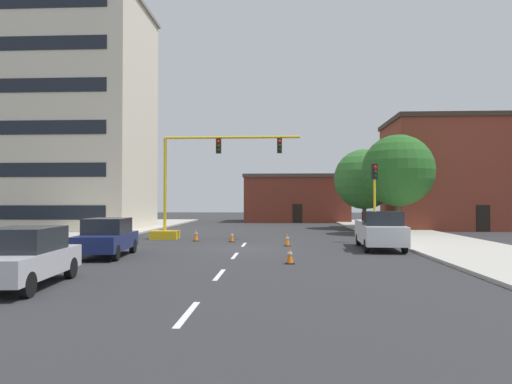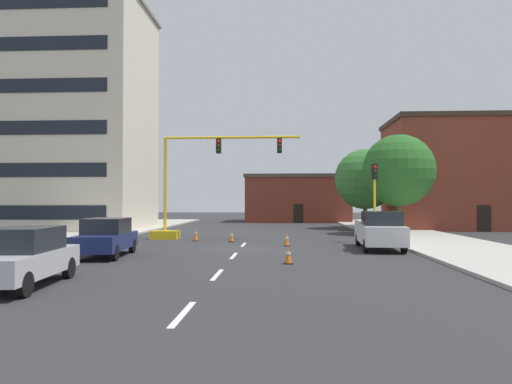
{
  "view_description": "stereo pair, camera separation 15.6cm",
  "coord_description": "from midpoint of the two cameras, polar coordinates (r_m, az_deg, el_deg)",
  "views": [
    {
      "loc": [
        2.04,
        -24.26,
        2.51
      ],
      "look_at": [
        0.52,
        6.12,
        3.12
      ],
      "focal_mm": 32.5,
      "sensor_mm": 36.0,
      "label": 1
    },
    {
      "loc": [
        2.2,
        -24.25,
        2.51
      ],
      "look_at": [
        0.52,
        6.12,
        3.12
      ],
      "focal_mm": 32.5,
      "sensor_mm": 36.0,
      "label": 2
    }
  ],
  "objects": [
    {
      "name": "lane_stripe_seg_0",
      "position": [
        10.77,
        -8.56,
        -14.59
      ],
      "size": [
        0.16,
        2.4,
        0.01
      ],
      "primitive_type": "cube",
      "color": "silver",
      "rests_on": "ground_plane"
    },
    {
      "name": "lane_stripe_seg_2",
      "position": [
        21.51,
        -2.54,
        -7.84
      ],
      "size": [
        0.16,
        2.4,
        0.01
      ],
      "primitive_type": "cube",
      "color": "silver",
      "rests_on": "ground_plane"
    },
    {
      "name": "traffic_cone_roadside_c",
      "position": [
        26.16,
        3.99,
        -5.9
      ],
      "size": [
        0.36,
        0.36,
        0.7
      ],
      "color": "black",
      "rests_on": "ground_plane"
    },
    {
      "name": "building_tall_left",
      "position": [
        44.93,
        -22.2,
        8.58
      ],
      "size": [
        14.26,
        10.77,
        20.05
      ],
      "color": "beige",
      "rests_on": "ground_plane"
    },
    {
      "name": "building_brick_center",
      "position": [
        58.12,
        5.15,
        -0.79
      ],
      "size": [
        12.71,
        9.37,
        5.72
      ],
      "color": "brown",
      "rests_on": "ground_plane"
    },
    {
      "name": "sidewalk_right",
      "position": [
        33.7,
        19.55,
        -5.24
      ],
      "size": [
        6.0,
        56.0,
        0.14
      ],
      "primitive_type": "cube",
      "color": "#B2ADA3",
      "rests_on": "ground_plane"
    },
    {
      "name": "traffic_cone_roadside_d",
      "position": [
        29.55,
        -7.25,
        -5.29
      ],
      "size": [
        0.36,
        0.36,
        0.76
      ],
      "color": "black",
      "rests_on": "ground_plane"
    },
    {
      "name": "tree_right_mid",
      "position": [
        36.88,
        17.25,
        2.54
      ],
      "size": [
        5.47,
        5.47,
        7.6
      ],
      "color": "brown",
      "rests_on": "ground_plane"
    },
    {
      "name": "traffic_light_pole_right",
      "position": [
        29.25,
        14.54,
        0.88
      ],
      "size": [
        0.32,
        0.47,
        4.8
      ],
      "color": "yellow",
      "rests_on": "ground_plane"
    },
    {
      "name": "traffic_cone_roadside_a",
      "position": [
        28.75,
        -2.85,
        -5.49
      ],
      "size": [
        0.36,
        0.36,
        0.68
      ],
      "color": "black",
      "rests_on": "ground_plane"
    },
    {
      "name": "traffic_signal_gantry",
      "position": [
        31.17,
        -8.66,
        -1.54
      ],
      "size": [
        9.89,
        1.2,
        6.83
      ],
      "color": "yellow",
      "rests_on": "ground_plane"
    },
    {
      "name": "sedan_silver_mid_left",
      "position": [
        15.32,
        -26.66,
        -7.1
      ],
      "size": [
        2.22,
        4.64,
        1.74
      ],
      "color": "#B7B7BC",
      "rests_on": "ground_plane"
    },
    {
      "name": "ground_plane",
      "position": [
        24.48,
        -1.83,
        -7.03
      ],
      "size": [
        160.0,
        160.0,
        0.0
      ],
      "primitive_type": "plane",
      "color": "#2D2D30"
    },
    {
      "name": "building_row_right",
      "position": [
        46.2,
        24.3,
        2.03
      ],
      "size": [
        13.46,
        8.54,
        9.96
      ],
      "color": "brown",
      "rests_on": "ground_plane"
    },
    {
      "name": "lane_stripe_seg_1",
      "position": [
        16.09,
        -4.51,
        -10.1
      ],
      "size": [
        0.16,
        2.4,
        0.01
      ],
      "primitive_type": "cube",
      "color": "silver",
      "rests_on": "ground_plane"
    },
    {
      "name": "sidewalk_left",
      "position": [
        35.13,
        -19.88,
        -5.06
      ],
      "size": [
        6.0,
        56.0,
        0.14
      ],
      "primitive_type": "cube",
      "color": "#B2ADA3",
      "rests_on": "ground_plane"
    },
    {
      "name": "tree_right_far",
      "position": [
        43.55,
        13.37,
        1.55
      ],
      "size": [
        5.52,
        5.52,
        7.3
      ],
      "color": "brown",
      "rests_on": "ground_plane"
    },
    {
      "name": "sedan_navy_near_left",
      "position": [
        22.18,
        -17.77,
        -5.29
      ],
      "size": [
        2.2,
        4.63,
        1.74
      ],
      "color": "navy",
      "rests_on": "ground_plane"
    },
    {
      "name": "lane_stripe_seg_3",
      "position": [
        26.96,
        -1.37,
        -6.48
      ],
      "size": [
        0.16,
        2.4,
        0.01
      ],
      "primitive_type": "cube",
      "color": "silver",
      "rests_on": "ground_plane"
    },
    {
      "name": "pickup_truck_white",
      "position": [
        25.17,
        15.11,
        -4.61
      ],
      "size": [
        2.31,
        5.51,
        1.99
      ],
      "color": "white",
      "rests_on": "ground_plane"
    },
    {
      "name": "traffic_cone_roadside_b",
      "position": [
        18.77,
        4.25,
        -7.85
      ],
      "size": [
        0.36,
        0.36,
        0.65
      ],
      "color": "black",
      "rests_on": "ground_plane"
    }
  ]
}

